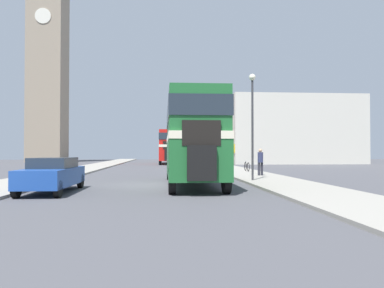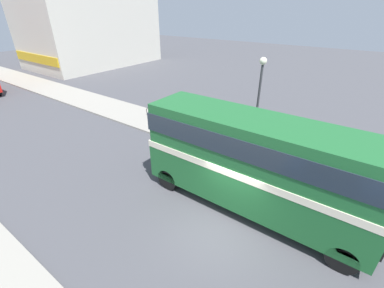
# 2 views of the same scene
# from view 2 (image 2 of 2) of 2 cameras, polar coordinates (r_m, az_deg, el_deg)

# --- Properties ---
(ground_plane) EXTENTS (120.00, 120.00, 0.00)m
(ground_plane) POSITION_cam_2_polar(r_m,az_deg,el_deg) (11.07, 5.89, -18.90)
(ground_plane) COLOR #47474C
(sidewalk_right) EXTENTS (3.50, 120.00, 0.12)m
(sidewalk_right) POSITION_cam_2_polar(r_m,az_deg,el_deg) (16.05, 18.29, -3.39)
(sidewalk_right) COLOR gray
(sidewalk_right) RESTS_ON ground_plane
(double_decker_bus) EXTENTS (2.49, 9.82, 4.31)m
(double_decker_bus) POSITION_cam_2_polar(r_m,az_deg,el_deg) (10.87, 13.72, -3.25)
(double_decker_bus) COLOR #1E602D
(double_decker_bus) RESTS_ON ground_plane
(pedestrian_walking) EXTENTS (0.35, 0.35, 1.75)m
(pedestrian_walking) POSITION_cam_2_polar(r_m,az_deg,el_deg) (17.59, 3.61, 4.80)
(pedestrian_walking) COLOR #282833
(pedestrian_walking) RESTS_ON sidewalk_right
(bicycle_on_pavement) EXTENTS (0.05, 1.76, 0.78)m
(bicycle_on_pavement) POSITION_cam_2_polar(r_m,az_deg,el_deg) (21.17, -8.45, 6.85)
(bicycle_on_pavement) COLOR black
(bicycle_on_pavement) RESTS_ON sidewalk_right
(street_lamp) EXTENTS (0.36, 0.36, 5.86)m
(street_lamp) POSITION_cam_2_polar(r_m,az_deg,el_deg) (13.75, 14.55, 9.83)
(street_lamp) COLOR #38383D
(street_lamp) RESTS_ON sidewalk_right
(shop_building_block) EXTENTS (18.09, 11.35, 9.33)m
(shop_building_block) POSITION_cam_2_polar(r_m,az_deg,el_deg) (45.26, -21.39, 22.14)
(shop_building_block) COLOR beige
(shop_building_block) RESTS_ON ground_plane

